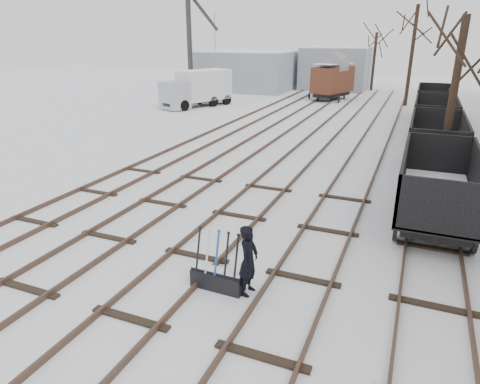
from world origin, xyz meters
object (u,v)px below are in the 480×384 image
at_px(ground_frame, 218,278).
at_px(worker, 249,260).
at_px(crane, 192,67).
at_px(box_van_wagon, 333,79).
at_px(freight_wagon_a, 436,197).
at_px(panel_van, 323,88).
at_px(lorry, 198,88).

xyz_separation_m(ground_frame, worker, (0.75, 0.10, 0.58)).
bearing_deg(worker, crane, 32.54).
height_order(ground_frame, box_van_wagon, box_van_wagon).
relative_size(ground_frame, freight_wagon_a, 0.26).
xyz_separation_m(panel_van, crane, (-13.04, -2.02, 1.75)).
relative_size(box_van_wagon, crane, 0.47).
bearing_deg(lorry, worker, -36.90).
height_order(freight_wagon_a, lorry, lorry).
bearing_deg(crane, worker, -50.47).
relative_size(worker, freight_wagon_a, 0.30).
xyz_separation_m(worker, lorry, (-14.20, 24.24, 0.66)).
distance_m(ground_frame, worker, 0.95).
relative_size(box_van_wagon, lorry, 0.71).
relative_size(lorry, panel_van, 1.57).
bearing_deg(ground_frame, lorry, 120.56).
distance_m(worker, freight_wagon_a, 7.31).
relative_size(freight_wagon_a, crane, 0.55).
distance_m(ground_frame, box_van_wagon, 32.76).
bearing_deg(worker, lorry, 32.21).
height_order(box_van_wagon, lorry, box_van_wagon).
bearing_deg(box_van_wagon, freight_wagon_a, -52.03).
distance_m(freight_wagon_a, panel_van, 29.01).
bearing_deg(panel_van, worker, -86.83).
xyz_separation_m(freight_wagon_a, panel_van, (-9.67, 27.36, 0.07)).
xyz_separation_m(box_van_wagon, lorry, (-9.67, -8.15, -0.39)).
bearing_deg(ground_frame, box_van_wagon, 98.27).
bearing_deg(panel_van, box_van_wagon, -50.37).
bearing_deg(freight_wagon_a, lorry, 135.16).
xyz_separation_m(worker, box_van_wagon, (-4.53, 32.40, 1.05)).
bearing_deg(freight_wagon_a, box_van_wagon, 108.06).
bearing_deg(lorry, panel_van, 69.74).
distance_m(panel_van, crane, 13.31).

